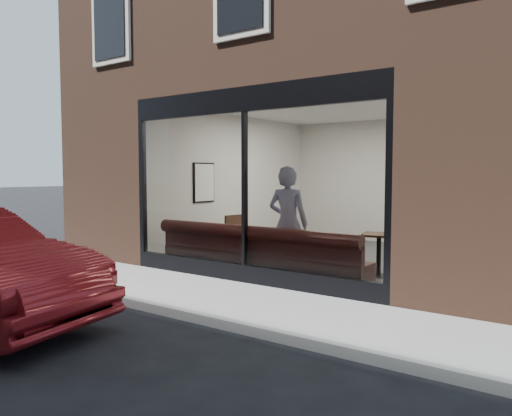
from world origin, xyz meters
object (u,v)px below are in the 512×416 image
Objects in this scene: person at (288,223)px; cafe_table_left at (209,227)px; cafe_table_right at (379,235)px; cafe_chair_left at (227,248)px; banquette at (259,266)px.

cafe_table_left is at bearing -16.30° from person.
cafe_table_right reaches higher than cafe_table_left.
cafe_table_right is at bearing -169.30° from cafe_chair_left.
cafe_chair_left is at bearing 93.49° from cafe_table_left.
cafe_table_left reaches higher than cafe_chair_left.
person is 1.64m from cafe_table_right.
cafe_table_left is 3.33m from cafe_table_right.
person is 3.28× the size of cafe_table_right.
cafe_table_left is 1.20× the size of cafe_chair_left.
cafe_table_right is at bearing 39.77° from banquette.
cafe_table_left reaches higher than banquette.
cafe_table_left is at bearing -166.22° from cafe_table_right.
banquette is 0.90m from person.
cafe_table_right is (3.23, 0.79, 0.00)m from cafe_table_left.
person is 4.25× the size of cafe_chair_left.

